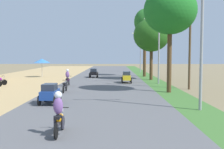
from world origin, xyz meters
TOP-DOWN VIEW (x-y plane):
  - vendor_umbrella at (-8.76, 32.53)m, footprint 2.20×2.20m
  - median_tree_nearest at (5.54, 17.54)m, footprint 4.20×4.20m
  - median_tree_second at (5.64, 28.60)m, footprint 4.35×4.35m
  - median_tree_third at (5.43, 33.80)m, footprint 2.99×2.99m
  - streetlamp_near at (5.80, 10.51)m, footprint 3.16×0.20m
  - streetlamp_mid at (5.80, 24.13)m, footprint 3.16×0.20m
  - streetlamp_far at (5.80, 43.17)m, footprint 3.16×0.20m
  - utility_pole_near at (7.82, 19.86)m, footprint 1.80×0.20m
  - car_hatchback_blue at (-2.88, 12.30)m, footprint 1.04×2.00m
  - car_hatchback_yellow at (2.45, 24.79)m, footprint 1.04×2.00m
  - car_sedan_black at (-1.62, 31.95)m, footprint 1.10×2.26m
  - motorbike_foreground_rider at (-0.99, 5.82)m, footprint 0.54×1.80m
  - motorbike_ahead_second at (-2.89, 17.48)m, footprint 0.54×1.80m
  - motorbike_ahead_third at (-3.39, 21.72)m, footprint 0.54×1.80m

SIDE VIEW (x-z plane):
  - motorbike_ahead_second at x=-2.89m, z-range 0.10..1.04m
  - car_sedan_black at x=-1.62m, z-range 0.15..1.34m
  - car_hatchback_blue at x=-2.88m, z-range 0.13..1.36m
  - car_hatchback_yellow at x=2.45m, z-range 0.13..1.36m
  - motorbike_foreground_rider at x=-0.99m, z-range 0.03..1.69m
  - motorbike_ahead_third at x=-3.39m, z-range 0.03..1.69m
  - vendor_umbrella at x=-8.76m, z-range 1.05..3.57m
  - streetlamp_mid at x=5.80m, z-range 0.64..7.67m
  - streetlamp_far at x=5.80m, z-range 0.64..7.69m
  - streetlamp_near at x=5.80m, z-range 0.65..8.29m
  - utility_pole_near at x=7.82m, z-range 0.19..9.54m
  - median_tree_second at x=5.64m, z-range 1.75..9.18m
  - median_tree_nearest at x=5.54m, z-range 2.35..10.80m
  - median_tree_third at x=5.43m, z-range 2.84..12.31m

